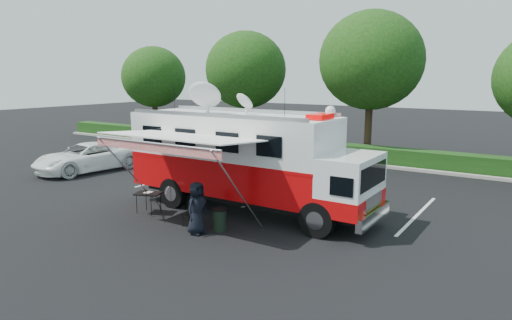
{
  "coord_description": "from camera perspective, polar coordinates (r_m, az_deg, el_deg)",
  "views": [
    {
      "loc": [
        9.33,
        -13.82,
        5.08
      ],
      "look_at": [
        0.0,
        0.5,
        1.9
      ],
      "focal_mm": 32.0,
      "sensor_mm": 36.0,
      "label": 1
    }
  ],
  "objects": [
    {
      "name": "command_truck",
      "position": [
        17.0,
        -1.16,
        0.09
      ],
      "size": [
        9.72,
        2.67,
        4.67
      ],
      "color": "black",
      "rests_on": "ground_plane"
    },
    {
      "name": "folding_table",
      "position": [
        17.45,
        -13.33,
        -4.16
      ],
      "size": [
        1.1,
        0.95,
        0.79
      ],
      "color": "black",
      "rests_on": "ground_plane"
    },
    {
      "name": "stall_lines",
      "position": [
        20.13,
        2.7,
        -4.08
      ],
      "size": [
        24.12,
        5.5,
        0.01
      ],
      "color": "silver",
      "rests_on": "ground_plane"
    },
    {
      "name": "awning",
      "position": [
        15.23,
        -9.78,
        2.56
      ],
      "size": [
        5.3,
        2.73,
        3.2
      ],
      "color": "white",
      "rests_on": "ground_plane"
    },
    {
      "name": "white_suv",
      "position": [
        26.18,
        -20.39,
        -1.32
      ],
      "size": [
        3.2,
        5.71,
        1.51
      ],
      "primitive_type": "imported",
      "rotation": [
        0.0,
        0.0,
        -0.13
      ],
      "color": "white",
      "rests_on": "ground_plane"
    },
    {
      "name": "folding_chair",
      "position": [
        15.84,
        -8.16,
        -6.46
      ],
      "size": [
        0.41,
        0.43,
        0.82
      ],
      "color": "black",
      "rests_on": "ground_plane"
    },
    {
      "name": "trash_bin",
      "position": [
        15.28,
        -4.57,
        -7.43
      ],
      "size": [
        0.49,
        0.49,
        0.74
      ],
      "color": "black",
      "rests_on": "ground_plane"
    },
    {
      "name": "ground_plane",
      "position": [
        17.43,
        -0.9,
        -6.4
      ],
      "size": [
        120.0,
        120.0,
        0.0
      ],
      "primitive_type": "plane",
      "color": "black",
      "rests_on": "ground"
    },
    {
      "name": "back_border",
      "position": [
        27.95,
        16.3,
        9.97
      ],
      "size": [
        60.0,
        6.14,
        8.87
      ],
      "color": "#9E998E",
      "rests_on": "ground_plane"
    },
    {
      "name": "person",
      "position": [
        15.17,
        -7.31,
        -9.11
      ],
      "size": [
        0.58,
        0.87,
        1.73
      ],
      "primitive_type": "imported",
      "rotation": [
        0.0,
        0.0,
        1.53
      ],
      "color": "black",
      "rests_on": "ground_plane"
    }
  ]
}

